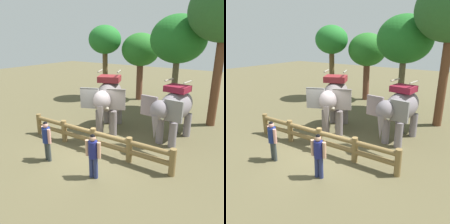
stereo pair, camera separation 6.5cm
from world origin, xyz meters
TOP-DOWN VIEW (x-y plane):
  - ground_plane at (0.00, 0.00)m, footprint 60.00×60.00m
  - log_fence at (0.00, 0.05)m, footprint 7.22×0.39m
  - elephant_near_left at (-0.82, 2.37)m, footprint 2.76×3.73m
  - elephant_center at (2.43, 2.95)m, footprint 1.93×3.42m
  - tourist_woman_in_black at (-1.00, -1.62)m, footprint 0.58×0.38m
  - tourist_man_in_blue at (1.26, -1.53)m, footprint 0.58×0.37m
  - tree_back_center at (-2.52, 9.03)m, footprint 2.88×2.88m
  - tree_far_right at (0.89, 7.33)m, footprint 3.40×3.40m
  - tree_deep_back at (-5.03, 7.88)m, footprint 2.51×2.51m

SIDE VIEW (x-z plane):
  - ground_plane at x=0.00m, z-range 0.00..0.00m
  - log_fence at x=0.00m, z-range 0.08..1.13m
  - tourist_man_in_blue at x=1.26m, z-range 0.13..1.79m
  - tourist_woman_in_black at x=-1.00m, z-range 0.13..1.79m
  - elephant_center at x=2.43m, z-range 0.18..3.08m
  - elephant_near_left at x=-0.82m, z-range 0.19..3.34m
  - tree_back_center at x=-2.52m, z-range 1.25..6.35m
  - tree_deep_back at x=-5.03m, z-range 1.65..7.32m
  - tree_far_right at x=0.89m, z-range 1.56..7.65m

